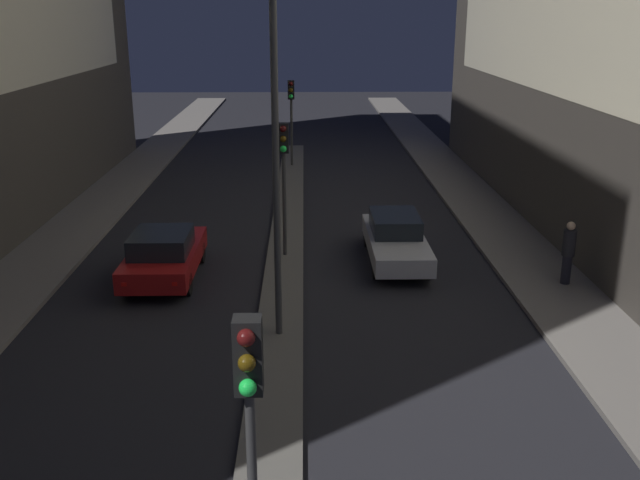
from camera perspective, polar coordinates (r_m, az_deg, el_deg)
The scene contains 8 objects.
median_strip at distance 23.97m, azimuth -2.72°, elevation -0.14°, with size 1.14×35.43×0.13m.
traffic_light_near at distance 8.28m, azimuth -5.65°, elevation -13.22°, with size 0.32×0.42×4.15m.
traffic_light_mid at distance 21.70m, azimuth -2.93°, elevation 6.48°, with size 0.32×0.42×4.15m.
traffic_light_far at distance 35.29m, azimuth -2.32°, elevation 10.88°, with size 0.32×0.42×4.15m.
street_lamp at distance 15.55m, azimuth -3.75°, elevation 15.92°, with size 0.61×0.61×9.51m.
car_left_lane at distance 21.07m, azimuth -12.38°, elevation -1.15°, with size 1.89×4.35×1.50m.
car_right_lane at distance 22.25m, azimuth 6.07°, elevation 0.13°, with size 1.71×4.80×1.43m.
pedestrian_on_right_sidewalk at distance 21.01m, azimuth 19.25°, elevation -0.83°, with size 0.36×0.36×1.81m.
Camera 1 is at (0.64, -4.09, 7.45)m, focal length 40.00 mm.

